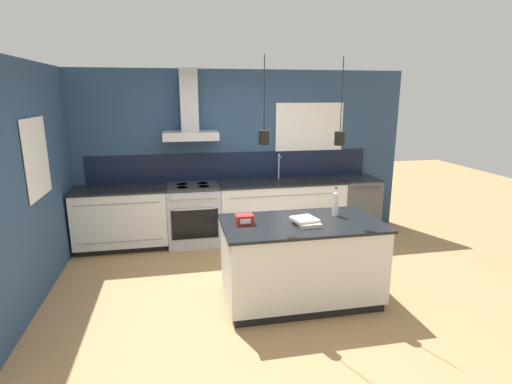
{
  "coord_description": "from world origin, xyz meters",
  "views": [
    {
      "loc": [
        -0.87,
        -4.19,
        2.25
      ],
      "look_at": [
        0.08,
        0.53,
        1.05
      ],
      "focal_mm": 28.0,
      "sensor_mm": 36.0,
      "label": 1
    }
  ],
  "objects_px": {
    "oven_range": "(194,214)",
    "book_stack": "(306,221)",
    "bottle_on_island": "(336,204)",
    "red_supply_box": "(244,219)",
    "dishwasher": "(356,205)"
  },
  "relations": [
    {
      "from": "oven_range",
      "to": "dishwasher",
      "type": "distance_m",
      "value": 2.65
    },
    {
      "from": "bottle_on_island",
      "to": "red_supply_box",
      "type": "distance_m",
      "value": 1.06
    },
    {
      "from": "oven_range",
      "to": "dishwasher",
      "type": "bearing_deg",
      "value": 0.09
    },
    {
      "from": "bottle_on_island",
      "to": "red_supply_box",
      "type": "xyz_separation_m",
      "value": [
        -1.05,
        -0.09,
        -0.09
      ]
    },
    {
      "from": "red_supply_box",
      "to": "bottle_on_island",
      "type": "bearing_deg",
      "value": 4.69
    },
    {
      "from": "bottle_on_island",
      "to": "red_supply_box",
      "type": "height_order",
      "value": "bottle_on_island"
    },
    {
      "from": "dishwasher",
      "to": "bottle_on_island",
      "type": "bearing_deg",
      "value": -121.93
    },
    {
      "from": "red_supply_box",
      "to": "book_stack",
      "type": "bearing_deg",
      "value": -11.76
    },
    {
      "from": "bottle_on_island",
      "to": "red_supply_box",
      "type": "bearing_deg",
      "value": -175.31
    },
    {
      "from": "red_supply_box",
      "to": "dishwasher",
      "type": "bearing_deg",
      "value": 41.36
    },
    {
      "from": "bottle_on_island",
      "to": "book_stack",
      "type": "xyz_separation_m",
      "value": [
        -0.42,
        -0.22,
        -0.11
      ]
    },
    {
      "from": "bottle_on_island",
      "to": "dishwasher",
      "type": "bearing_deg",
      "value": 58.07
    },
    {
      "from": "dishwasher",
      "to": "red_supply_box",
      "type": "bearing_deg",
      "value": -138.64
    },
    {
      "from": "oven_range",
      "to": "book_stack",
      "type": "xyz_separation_m",
      "value": [
        1.08,
        -2.07,
        0.49
      ]
    },
    {
      "from": "oven_range",
      "to": "red_supply_box",
      "type": "bearing_deg",
      "value": -76.88
    }
  ]
}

